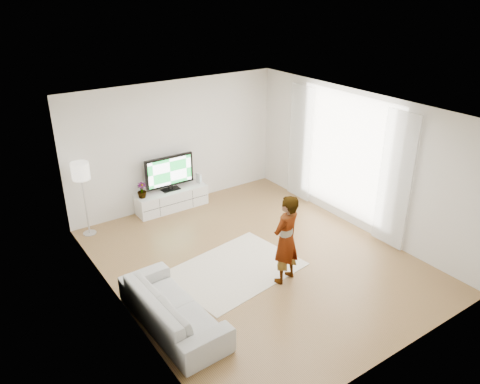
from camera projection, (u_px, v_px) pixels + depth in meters
floor at (256, 260)px, 8.60m from camera, size 6.00×6.00×0.00m
ceiling at (258, 110)px, 7.44m from camera, size 6.00×6.00×0.00m
wall_left at (117, 231)px, 6.73m from camera, size 0.02×6.00×2.80m
wall_right at (358, 161)px, 9.31m from camera, size 0.02×6.00×2.80m
wall_back at (176, 144)px, 10.27m from camera, size 5.00×0.02×2.80m
wall_front at (401, 273)px, 5.77m from camera, size 5.00×0.02×2.80m
window at (346, 155)px, 9.50m from camera, size 0.01×2.60×2.50m
curtain_near at (395, 181)px, 8.53m from camera, size 0.04×0.70×2.60m
curtain_far at (301, 143)px, 10.48m from camera, size 0.04×0.70×2.60m
media_console at (172, 199)px, 10.43m from camera, size 1.61×0.46×0.45m
television at (170, 172)px, 10.18m from camera, size 1.13×0.22×0.78m
game_console at (199, 178)px, 10.65m from camera, size 0.07×0.18×0.23m
potted_plant at (142, 190)px, 9.91m from camera, size 0.21×0.21×0.34m
rug at (235, 269)px, 8.31m from camera, size 2.41×1.88×0.01m
player at (286, 239)px, 7.70m from camera, size 0.65×0.51×1.58m
sofa at (173, 307)px, 6.88m from camera, size 0.89×2.11×0.61m
floor_lamp at (81, 174)px, 8.95m from camera, size 0.34×0.34×1.53m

